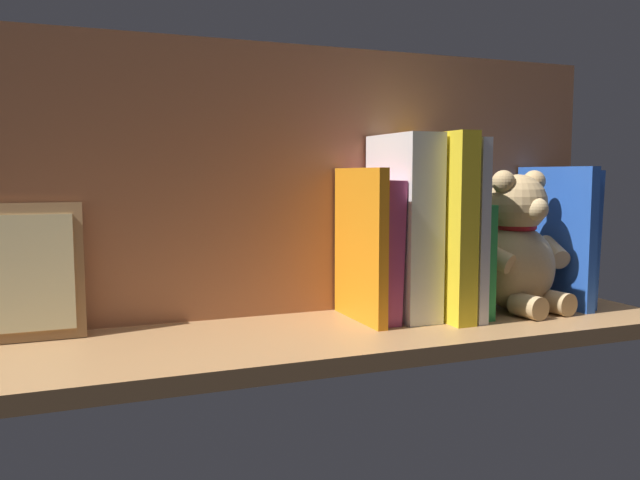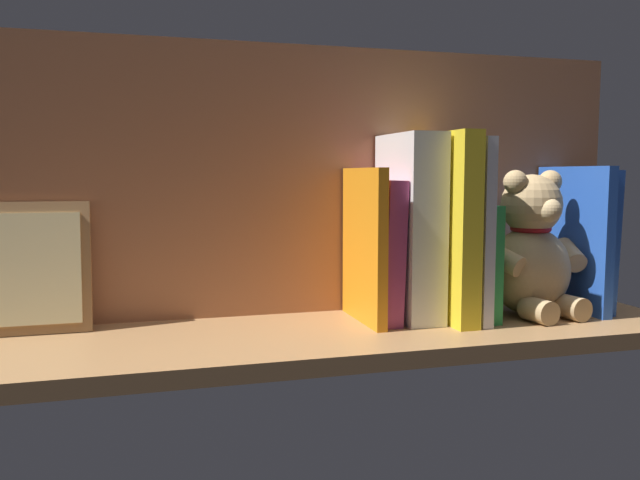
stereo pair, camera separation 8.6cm
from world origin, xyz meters
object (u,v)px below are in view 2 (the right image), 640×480
object	(u,v)px
dictionary_thick_white	(410,227)
picture_frame_leaning	(29,268)
book_0	(582,239)
teddy_bear	(532,251)

from	to	relation	value
dictionary_thick_white	picture_frame_leaning	size ratio (longest dim) A/B	1.53
book_0	picture_frame_leaning	distance (cm)	78.93
book_0	picture_frame_leaning	bearing A→B (deg)	-3.82
book_0	teddy_bear	world-z (taller)	same
teddy_bear	picture_frame_leaning	distance (cm)	68.88
dictionary_thick_white	picture_frame_leaning	bearing A→B (deg)	-5.57
teddy_bear	dictionary_thick_white	world-z (taller)	dictionary_thick_white
dictionary_thick_white	picture_frame_leaning	world-z (taller)	dictionary_thick_white
book_0	picture_frame_leaning	size ratio (longest dim) A/B	1.24
book_0	teddy_bear	xyz separation A→B (cm)	(10.27, 2.31, -1.26)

